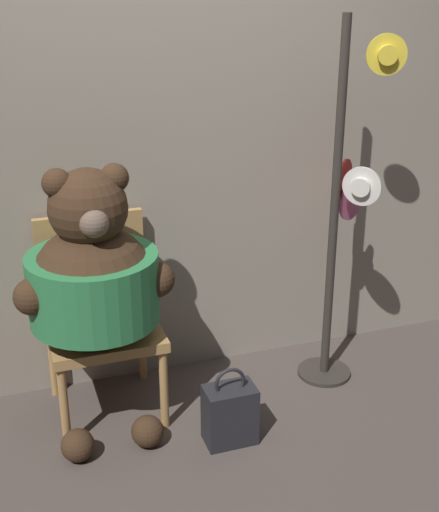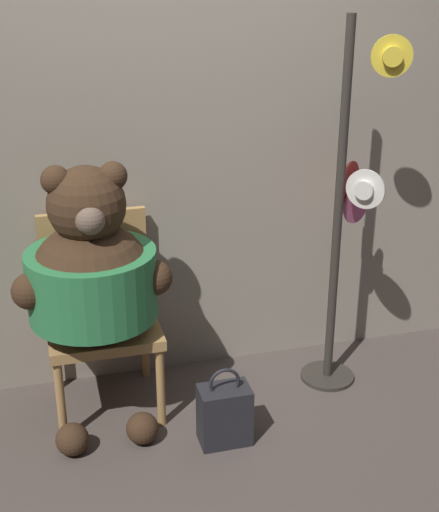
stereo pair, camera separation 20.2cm
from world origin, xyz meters
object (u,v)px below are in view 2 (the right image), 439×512
Objects in this scene: hat_display_rack at (347,222)px; handbag_on_ground at (225,414)px; teddy_bear at (92,276)px; chair at (100,306)px.

hat_display_rack is 4.79× the size of handbag_on_ground.
teddy_bear is 0.69× the size of hat_display_rack.
hat_display_rack is 1.09m from handbag_on_ground.
teddy_bear reaches higher than handbag_on_ground.
chair is 2.45× the size of handbag_on_ground.
chair is 1.26m from hat_display_rack.
teddy_bear is at bearing -103.04° from chair.
handbag_on_ground is at bearing -46.31° from chair.
chair is 0.75× the size of teddy_bear.
chair is at bearing 173.95° from hat_display_rack.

